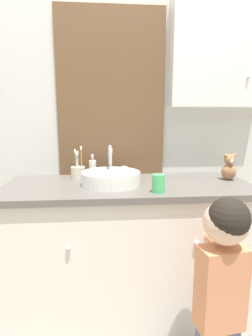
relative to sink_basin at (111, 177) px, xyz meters
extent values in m
cube|color=silver|center=(0.10, 0.33, 0.33)|extent=(3.20, 0.06, 2.50)
cube|color=brown|center=(0.01, 0.29, 0.43)|extent=(0.69, 0.02, 1.14)
cube|color=#B2C1CC|center=(0.01, 0.28, 0.43)|extent=(0.63, 0.01, 1.08)
cube|color=white|center=(0.69, 0.25, 0.76)|extent=(0.60, 0.10, 0.72)
sphere|color=silver|center=(0.87, 0.19, 0.58)|extent=(0.02, 0.02, 0.02)
cube|color=silver|center=(0.10, 0.01, -0.50)|extent=(1.37, 0.53, 0.84)
cube|color=#605B56|center=(0.10, 0.01, -0.06)|extent=(1.41, 0.57, 0.03)
sphere|color=silver|center=(-0.22, -0.27, -0.29)|extent=(0.02, 0.02, 0.02)
sphere|color=silver|center=(0.42, -0.27, -0.29)|extent=(0.02, 0.02, 0.02)
cylinder|color=white|center=(0.00, -0.01, 0.00)|extent=(0.33, 0.33, 0.07)
cylinder|color=silver|center=(0.00, -0.01, 0.03)|extent=(0.27, 0.27, 0.01)
cylinder|color=silver|center=(0.00, 0.18, 0.06)|extent=(0.02, 0.02, 0.20)
cylinder|color=silver|center=(0.00, 0.11, 0.16)|extent=(0.02, 0.15, 0.02)
cylinder|color=silver|center=(0.00, 0.03, 0.14)|extent=(0.02, 0.02, 0.02)
sphere|color=white|center=(0.09, 0.18, 0.00)|extent=(0.06, 0.06, 0.06)
cylinder|color=beige|center=(-0.20, 0.18, 0.00)|extent=(0.09, 0.09, 0.07)
cylinder|color=orange|center=(-0.18, 0.17, 0.06)|extent=(0.01, 0.01, 0.19)
cube|color=white|center=(-0.18, 0.17, 0.15)|extent=(0.01, 0.02, 0.02)
cylinder|color=pink|center=(-0.20, 0.20, 0.05)|extent=(0.01, 0.01, 0.15)
cube|color=white|center=(-0.20, 0.20, 0.12)|extent=(0.01, 0.02, 0.02)
cylinder|color=#47B26B|center=(-0.22, 0.17, 0.06)|extent=(0.01, 0.01, 0.17)
cube|color=white|center=(-0.22, 0.17, 0.13)|extent=(0.01, 0.02, 0.02)
cylinder|color=white|center=(-0.21, 0.16, 0.05)|extent=(0.01, 0.01, 0.15)
cube|color=white|center=(-0.21, 0.16, 0.12)|extent=(0.01, 0.02, 0.02)
cylinder|color=white|center=(-0.11, 0.19, 0.01)|extent=(0.04, 0.04, 0.11)
cylinder|color=silver|center=(-0.11, 0.19, 0.08)|extent=(0.01, 0.01, 0.02)
cube|color=silver|center=(-0.11, 0.19, 0.10)|extent=(0.02, 0.02, 0.02)
cube|color=tan|center=(0.45, -0.49, -0.38)|extent=(0.21, 0.14, 0.37)
sphere|color=beige|center=(0.45, -0.49, -0.09)|extent=(0.18, 0.18, 0.18)
sphere|color=black|center=(0.45, -0.51, -0.06)|extent=(0.17, 0.17, 0.17)
cylinder|color=tan|center=(0.49, -0.29, -0.26)|extent=(0.09, 0.28, 0.04)
cylinder|color=orange|center=(0.46, -0.15, -0.22)|extent=(0.02, 0.05, 0.12)
ellipsoid|color=#9E7047|center=(0.71, 0.05, 0.01)|extent=(0.09, 0.07, 0.10)
sphere|color=#9E7047|center=(0.71, 0.05, 0.08)|extent=(0.07, 0.07, 0.07)
sphere|color=#9E7047|center=(0.69, 0.05, 0.11)|extent=(0.03, 0.03, 0.03)
sphere|color=#9E7047|center=(0.74, 0.05, 0.11)|extent=(0.03, 0.03, 0.03)
sphere|color=silver|center=(0.71, 0.02, 0.08)|extent=(0.02, 0.02, 0.02)
cylinder|color=#4CC670|center=(0.23, -0.19, 0.00)|extent=(0.06, 0.06, 0.09)
camera|label=1|loc=(-0.04, -1.45, 0.32)|focal=28.00mm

